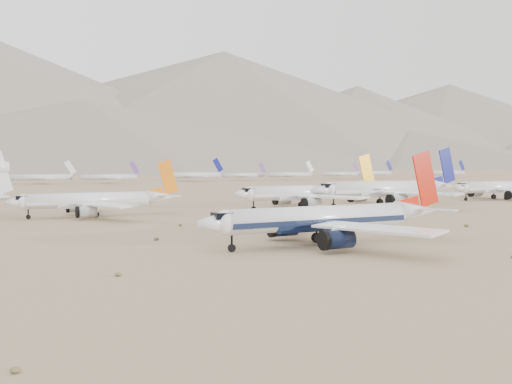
# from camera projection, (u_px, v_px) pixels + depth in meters

# --- Properties ---
(ground) EXTENTS (7000.00, 7000.00, 0.00)m
(ground) POSITION_uv_depth(u_px,v_px,m) (342.00, 240.00, 103.40)
(ground) COLOR #8E7153
(ground) RESTS_ON ground
(main_airliner) EXTENTS (46.10, 45.02, 16.27)m
(main_airliner) POSITION_uv_depth(u_px,v_px,m) (329.00, 218.00, 97.23)
(main_airliner) COLOR white
(main_airliner) RESTS_ON ground
(row2_navy_widebody) EXTENTS (54.04, 52.84, 19.22)m
(row2_navy_widebody) POSITION_uv_depth(u_px,v_px,m) (389.00, 189.00, 183.63)
(row2_navy_widebody) COLOR white
(row2_navy_widebody) RESTS_ON ground
(row2_gold_tail) EXTENTS (47.27, 46.23, 16.83)m
(row2_gold_tail) POSITION_uv_depth(u_px,v_px,m) (308.00, 193.00, 173.55)
(row2_gold_tail) COLOR white
(row2_gold_tail) RESTS_ON ground
(row2_orange_tail) EXTENTS (41.60, 40.70, 14.84)m
(row2_orange_tail) POSITION_uv_depth(u_px,v_px,m) (96.00, 200.00, 147.44)
(row2_orange_tail) COLOR white
(row2_orange_tail) RESTS_ON ground
(row2_blue_far) EXTENTS (46.68, 45.64, 16.59)m
(row2_blue_far) POSITION_uv_depth(u_px,v_px,m) (501.00, 187.00, 215.34)
(row2_blue_far) COLOR white
(row2_blue_far) RESTS_ON ground
(distant_storage_row) EXTENTS (621.69, 58.72, 15.14)m
(distant_storage_row) POSITION_uv_depth(u_px,v_px,m) (110.00, 176.00, 387.99)
(distant_storage_row) COLOR silver
(distant_storage_row) RESTS_ON ground
(mountain_range) EXTENTS (7354.00, 3024.00, 470.00)m
(mountain_range) POSITION_uv_depth(u_px,v_px,m) (19.00, 99.00, 1594.70)
(mountain_range) COLOR slate
(mountain_range) RESTS_ON ground
(foothills) EXTENTS (4637.50, 1395.00, 155.00)m
(foothills) POSITION_uv_depth(u_px,v_px,m) (252.00, 139.00, 1317.55)
(foothills) COLOR slate
(foothills) RESTS_ON ground
(desert_scrub) EXTENTS (261.14, 128.62, 0.63)m
(desert_scrub) POSITION_uv_depth(u_px,v_px,m) (451.00, 255.00, 84.62)
(desert_scrub) COLOR brown
(desert_scrub) RESTS_ON ground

